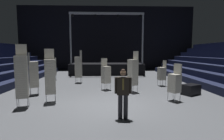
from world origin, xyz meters
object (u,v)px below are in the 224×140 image
stage_riser (107,68)px  chair_stack_rear_left (50,76)px  chair_stack_mid_centre (34,74)px  equipment_road_case (191,90)px  chair_stack_aisle_left (175,82)px  man_with_tie (123,91)px  chair_stack_mid_left (162,73)px  chair_stack_rear_centre (106,74)px  chair_stack_front_right (22,76)px  chair_stack_mid_right (53,69)px  chair_stack_front_left (79,67)px  chair_stack_rear_right (133,72)px

stage_riser → chair_stack_rear_left: (-2.57, -10.16, 0.55)m
chair_stack_mid_centre → equipment_road_case: bearing=61.0°
chair_stack_aisle_left → man_with_tie: bearing=98.4°
chair_stack_mid_left → chair_stack_rear_left: bearing=110.6°
chair_stack_mid_centre → chair_stack_rear_left: (1.33, -1.47, 0.08)m
stage_riser → chair_stack_rear_left: 10.49m
chair_stack_mid_centre → chair_stack_rear_centre: size_ratio=1.18×
stage_riser → chair_stack_rear_centre: bearing=-90.8°
equipment_road_case → chair_stack_front_right: bearing=-166.8°
chair_stack_mid_right → chair_stack_rear_centre: (4.25, -3.78, 0.04)m
chair_stack_mid_left → chair_stack_mid_centre: 7.84m
chair_stack_front_left → chair_stack_front_right: 5.85m
man_with_tie → chair_stack_aisle_left: 3.32m
chair_stack_rear_left → chair_stack_rear_centre: size_ratio=1.27×
chair_stack_rear_left → chair_stack_rear_right: size_ratio=1.04×
chair_stack_mid_centre → equipment_road_case: chair_stack_mid_centre is taller
chair_stack_front_left → chair_stack_mid_left: chair_stack_front_left is taller
chair_stack_rear_left → stage_riser: bearing=-122.8°
chair_stack_aisle_left → chair_stack_mid_centre: bearing=48.0°
chair_stack_aisle_left → equipment_road_case: size_ratio=1.90×
stage_riser → chair_stack_mid_right: stage_riser is taller
chair_stack_rear_right → chair_stack_aisle_left: bearing=-166.8°
chair_stack_mid_left → equipment_road_case: (0.77, -2.45, -0.59)m
chair_stack_aisle_left → chair_stack_front_left: bearing=15.6°
equipment_road_case → chair_stack_rear_left: bearing=-170.3°
chair_stack_rear_centre → chair_stack_aisle_left: chair_stack_rear_centre is taller
chair_stack_rear_right → chair_stack_mid_centre: bearing=65.7°
chair_stack_rear_centre → chair_stack_mid_left: bearing=163.1°
chair_stack_mid_centre → chair_stack_rear_right: size_ratio=0.96×
chair_stack_front_left → chair_stack_rear_left: same height
man_with_tie → chair_stack_rear_left: size_ratio=0.71×
chair_stack_mid_left → equipment_road_case: chair_stack_mid_left is taller
chair_stack_rear_left → man_with_tie: bearing=127.7°
chair_stack_front_left → chair_stack_rear_centre: bearing=-134.0°
stage_riser → chair_stack_mid_right: 5.79m
chair_stack_front_left → equipment_road_case: 7.61m
chair_stack_rear_right → chair_stack_aisle_left: size_ratio=1.35×
man_with_tie → equipment_road_case: 5.12m
chair_stack_mid_right → equipment_road_case: chair_stack_mid_right is taller
chair_stack_front_right → chair_stack_rear_left: chair_stack_front_right is taller
man_with_tie → chair_stack_mid_centre: 5.59m
chair_stack_mid_left → chair_stack_aisle_left: size_ratio=1.00×
chair_stack_mid_centre → equipment_road_case: 8.34m
chair_stack_rear_left → equipment_road_case: size_ratio=2.66×
chair_stack_rear_centre → chair_stack_aisle_left: (3.15, -2.51, -0.08)m
chair_stack_rear_left → chair_stack_mid_right: bearing=-92.9°
chair_stack_mid_left → chair_stack_aisle_left: bearing=161.0°
chair_stack_mid_centre → stage_riser: bearing=128.7°
man_with_tie → chair_stack_mid_right: chair_stack_mid_right is taller
chair_stack_mid_right → chair_stack_rear_centre: 5.69m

